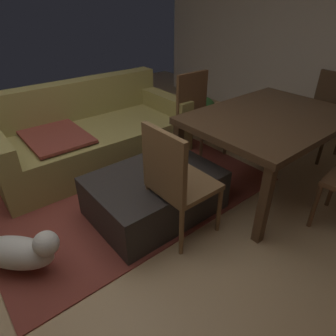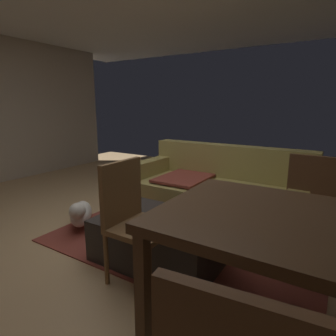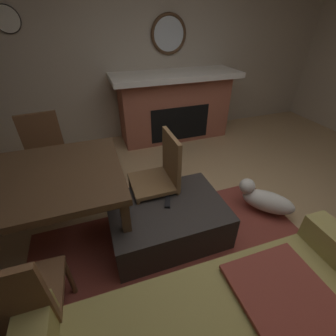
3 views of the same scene
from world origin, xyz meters
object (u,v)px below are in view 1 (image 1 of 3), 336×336
at_px(dining_chair_east, 326,110).
at_px(small_dog, 21,251).
at_px(dining_chair_north, 198,110).
at_px(tv_remote, 156,177).
at_px(ottoman_coffee_table, 155,193).
at_px(dining_chair_west, 175,179).
at_px(potted_plant, 204,112).
at_px(dining_table, 270,123).
at_px(couch, 91,136).

bearing_deg(dining_chair_east, small_dog, 173.46).
bearing_deg(dining_chair_north, tv_remote, -149.74).
height_order(ottoman_coffee_table, dining_chair_east, dining_chair_east).
bearing_deg(dining_chair_west, potted_plant, 38.40).
xyz_separation_m(ottoman_coffee_table, dining_chair_east, (2.24, -0.33, 0.33)).
distance_m(dining_chair_west, potted_plant, 2.14).
distance_m(dining_table, dining_chair_north, 0.94).
xyz_separation_m(ottoman_coffee_table, dining_table, (1.10, -0.32, 0.48)).
bearing_deg(tv_remote, dining_chair_north, 50.98).
bearing_deg(dining_table, couch, 124.69).
bearing_deg(couch, tv_remote, -91.99).
relative_size(couch, dining_chair_west, 2.28).
distance_m(dining_table, dining_chair_west, 1.15).
relative_size(dining_chair_north, potted_plant, 1.94).
distance_m(couch, dining_chair_north, 1.25).
height_order(couch, dining_chair_west, dining_chair_west).
height_order(dining_chair_north, dining_chair_west, same).
height_order(dining_chair_north, potted_plant, dining_chair_north).
bearing_deg(dining_chair_east, couch, 144.98).
distance_m(dining_chair_east, dining_chair_north, 1.48).
xyz_separation_m(tv_remote, dining_table, (1.11, -0.28, 0.28)).
xyz_separation_m(dining_chair_north, small_dog, (-2.20, -0.55, -0.34)).
distance_m(dining_table, potted_plant, 1.47).
bearing_deg(dining_chair_west, small_dog, 160.31).
distance_m(ottoman_coffee_table, dining_chair_north, 1.30).
bearing_deg(potted_plant, dining_chair_west, -141.60).
bearing_deg(potted_plant, couch, 171.84).
xyz_separation_m(ottoman_coffee_table, dining_chair_west, (-0.05, -0.32, 0.33)).
distance_m(dining_chair_west, small_dog, 1.17).
xyz_separation_m(ottoman_coffee_table, potted_plant, (1.61, 1.00, 0.08)).
relative_size(dining_table, dining_chair_north, 1.62).
relative_size(couch, potted_plant, 4.41).
xyz_separation_m(ottoman_coffee_table, dining_chair_north, (1.10, 0.61, 0.33)).
distance_m(couch, potted_plant, 1.60).
bearing_deg(potted_plant, ottoman_coffee_table, -148.31).
bearing_deg(dining_table, potted_plant, 68.52).
relative_size(dining_table, dining_chair_west, 1.62).
bearing_deg(couch, dining_chair_west, -92.74).
bearing_deg(dining_table, small_dog, 170.25).
height_order(ottoman_coffee_table, dining_chair_west, dining_chair_west).
relative_size(ottoman_coffee_table, potted_plant, 2.24).
xyz_separation_m(couch, ottoman_coffee_table, (-0.03, -1.22, -0.11)).
bearing_deg(small_dog, ottoman_coffee_table, -2.94).
bearing_deg(dining_chair_east, dining_chair_north, 140.58).
distance_m(dining_chair_north, dining_chair_west, 1.48).
xyz_separation_m(couch, dining_chair_west, (-0.07, -1.55, 0.23)).
distance_m(dining_chair_east, potted_plant, 1.48).
bearing_deg(ottoman_coffee_table, potted_plant, 31.69).
xyz_separation_m(dining_chair_east, potted_plant, (-0.62, 1.32, -0.25)).
relative_size(couch, dining_chair_north, 2.28).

